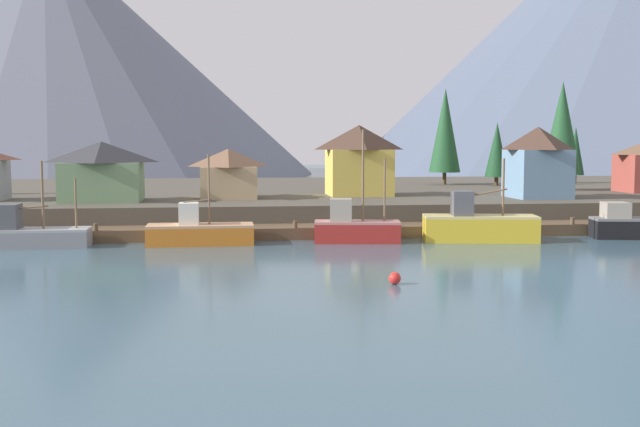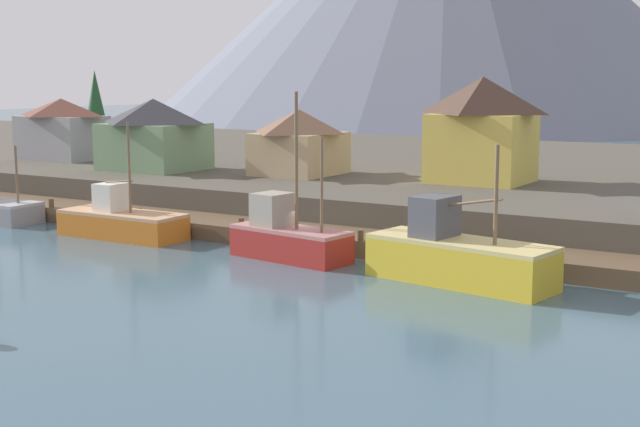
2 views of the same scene
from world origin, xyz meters
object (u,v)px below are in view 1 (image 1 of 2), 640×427
Objects in this scene: fishing_boat_black at (630,225)px; conifer_near_right at (497,150)px; fishing_boat_grey at (25,234)px; house_blue at (538,162)px; conifer_near_left at (575,151)px; conifer_back_left at (562,127)px; fishing_boat_red at (355,228)px; fishing_boat_yellow at (478,225)px; conifer_mid_right at (445,130)px; house_green at (102,171)px; channel_buoy at (395,278)px; fishing_boat_orange at (199,232)px; house_yellow at (359,159)px; house_tan at (228,173)px.

fishing_boat_black is 36.42m from conifer_near_right.
house_blue is (46.47, 13.15, 5.10)m from fishing_boat_grey.
conifer_back_left is (-8.92, -15.42, 2.89)m from conifer_near_left.
fishing_boat_red is 0.96× the size of fishing_boat_yellow.
house_green is at bearing -148.34° from conifer_mid_right.
fishing_boat_black is 12.88× the size of channel_buoy.
fishing_boat_yellow is at bearing -123.71° from conifer_near_left.
fishing_boat_red reaches higher than channel_buoy.
fishing_boat_orange is 1.09× the size of house_green.
house_yellow is at bearing -127.25° from conifer_mid_right.
fishing_boat_black reaches higher than fishing_boat_orange.
channel_buoy is at bearing -123.96° from house_blue.
conifer_mid_right is 16.99m from conifer_back_left.
channel_buoy is at bearing -108.71° from conifer_mid_right.
conifer_mid_right reaches higher than house_yellow.
house_green is (-25.46, -5.29, -0.88)m from house_yellow.
fishing_boat_yellow is (22.51, -0.75, 0.31)m from fishing_boat_orange.
conifer_near_right is (46.39, 21.86, 1.72)m from house_green.
conifer_near_left reaches higher than house_blue.
conifer_near_left is at bearing 57.11° from channel_buoy.
fishing_boat_black is (13.37, 0.40, -0.19)m from fishing_boat_yellow.
fishing_boat_black is at bearing -91.85° from conifer_near_right.
fishing_boat_red is at bearing -0.75° from fishing_boat_grey.
house_yellow reaches higher than fishing_boat_grey.
house_blue is (30.75, -3.41, 1.11)m from house_tan.
house_yellow reaches higher than house_blue.
house_tan is (11.85, 2.92, -0.36)m from house_green.
conifer_near_left is (49.82, 40.18, 5.87)m from fishing_boat_orange.
fishing_boat_red is at bearing -100.94° from house_yellow.
house_blue is at bearing -85.00° from conifer_mid_right.
house_blue reaches higher than fishing_boat_red.
fishing_boat_orange is 64.27m from conifer_near_left.
fishing_boat_orange is at bearing -98.54° from house_tan.
fishing_boat_red is at bearing -32.54° from house_green.
house_blue is (20.84, 13.39, 4.92)m from fishing_boat_red.
house_green is at bearing -168.27° from house_yellow.
fishing_boat_red is 26.14m from house_green.
house_yellow is at bearing -147.83° from conifer_near_left.
fishing_boat_grey is 25.63m from fishing_boat_red.
fishing_boat_red is 25.26m from house_blue.
fishing_boat_red is (12.40, -0.19, 0.21)m from fishing_boat_orange.
conifer_back_left is at bearing 56.49° from house_blue.
house_tan is at bearing 148.39° from fishing_boat_yellow.
conifer_back_left is at bearing 11.99° from house_tan.
fishing_boat_orange is 48.61m from conifer_back_left.
fishing_boat_yellow is 1.23× the size of conifer_near_left.
house_blue is at bearing -99.63° from conifer_near_right.
house_yellow is 24.86m from conifer_mid_right.
conifer_near_right is at bearing 28.74° from house_tan.
house_tan is 0.53× the size of conifer_back_left.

